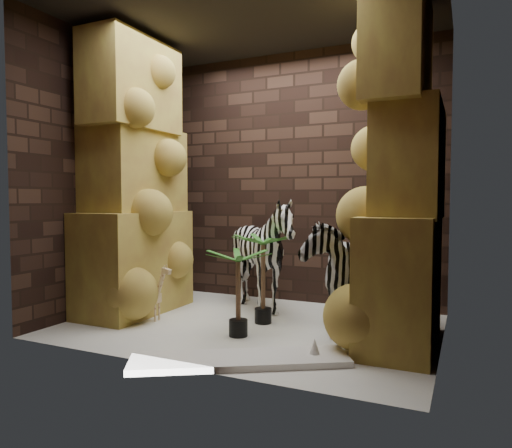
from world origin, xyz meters
The scene contains 14 objects.
floor centered at (0.00, 0.00, 0.00)m, with size 3.50×3.50×0.00m, color white.
ceiling centered at (0.00, 0.00, 3.00)m, with size 3.50×3.50×0.00m, color black.
wall_back centered at (0.00, 1.25, 1.50)m, with size 3.50×3.50×0.00m, color #352219.
wall_front centered at (0.00, -1.25, 1.50)m, with size 3.50×3.50×0.00m, color #352219.
wall_left centered at (-1.75, 0.00, 1.50)m, with size 3.00×3.00×0.00m, color #352219.
wall_right centered at (1.75, 0.00, 1.50)m, with size 3.00×3.00×0.00m, color #352219.
rock_pillar_left centered at (-1.40, 0.00, 1.50)m, with size 0.68×1.30×3.00m, color gold, non-canonical shape.
rock_pillar_right centered at (1.42, 0.00, 1.50)m, with size 0.58×1.25×3.00m, color gold, non-canonical shape.
zebra_right centered at (0.77, 0.16, 0.63)m, with size 0.57×1.06×1.26m, color white.
zebra_left centered at (-0.12, 0.59, 0.56)m, with size 1.00×1.24×1.12m, color white.
giraffe_toy centered at (-1.01, -0.22, 0.30)m, with size 0.31×0.10×0.60m, color beige, non-canonical shape.
palm_front centered at (0.08, 0.14, 0.45)m, with size 0.36×0.36×0.90m, color #1D5B16, non-canonical shape.
palm_back centered at (0.06, -0.36, 0.40)m, with size 0.36×0.36×0.79m, color #1D5B16, non-canonical shape.
surfboard centered at (0.38, -0.97, 0.03)m, with size 1.65×0.40×0.05m, color white.
Camera 1 is at (1.93, -4.06, 1.24)m, focal length 32.63 mm.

